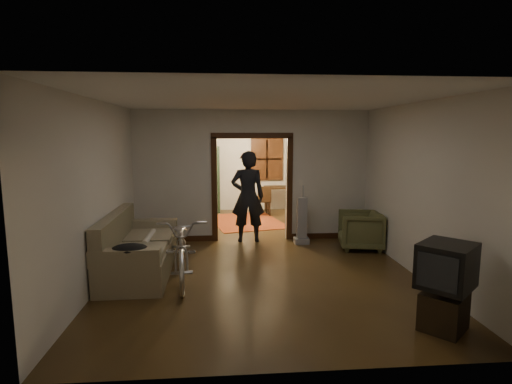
{
  "coord_description": "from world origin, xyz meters",
  "views": [
    {
      "loc": [
        -0.61,
        -7.78,
        2.28
      ],
      "look_at": [
        0.0,
        -0.3,
        1.2
      ],
      "focal_mm": 28.0,
      "sensor_mm": 36.0,
      "label": 1
    }
  ],
  "objects": [
    {
      "name": "wall_back",
      "position": [
        0.0,
        4.25,
        1.4
      ],
      "size": [
        5.0,
        0.02,
        2.8
      ],
      "primitive_type": "cube",
      "color": "beige",
      "rests_on": "floor"
    },
    {
      "name": "armchair",
      "position": [
        2.12,
        -0.15,
        0.38
      ],
      "size": [
        0.96,
        0.94,
        0.76
      ],
      "primitive_type": "imported",
      "rotation": [
        0.0,
        0.0,
        -1.75
      ],
      "color": "brown",
      "rests_on": "floor"
    },
    {
      "name": "ceiling",
      "position": [
        0.0,
        0.0,
        2.8
      ],
      "size": [
        5.0,
        8.5,
        0.01
      ],
      "primitive_type": "cube",
      "color": "white",
      "rests_on": "floor"
    },
    {
      "name": "globe",
      "position": [
        -1.26,
        3.87,
        1.94
      ],
      "size": [
        0.28,
        0.28,
        0.28
      ],
      "primitive_type": "sphere",
      "color": "#1E5972",
      "rests_on": "locker"
    },
    {
      "name": "person",
      "position": [
        -0.1,
        0.6,
        0.97
      ],
      "size": [
        0.71,
        0.47,
        1.95
      ],
      "primitive_type": "imported",
      "rotation": [
        0.0,
        0.0,
        3.13
      ],
      "color": "black",
      "rests_on": "floor"
    },
    {
      "name": "tv_stand",
      "position": [
        1.95,
        -3.54,
        0.22
      ],
      "size": [
        0.66,
        0.66,
        0.45
      ],
      "primitive_type": "cube",
      "rotation": [
        0.0,
        0.0,
        0.73
      ],
      "color": "black",
      "rests_on": "floor"
    },
    {
      "name": "light_switch",
      "position": [
        1.05,
        0.68,
        1.25
      ],
      "size": [
        0.08,
        0.01,
        0.12
      ],
      "primitive_type": "cube",
      "color": "silver",
      "rests_on": "partition_wall"
    },
    {
      "name": "crt_tv",
      "position": [
        1.95,
        -3.54,
        0.78
      ],
      "size": [
        0.81,
        0.81,
        0.52
      ],
      "primitive_type": "cube",
      "rotation": [
        0.0,
        0.0,
        0.73
      ],
      "color": "black",
      "rests_on": "tv_stand"
    },
    {
      "name": "wall_right",
      "position": [
        2.5,
        0.0,
        1.4
      ],
      "size": [
        0.02,
        8.5,
        2.8
      ],
      "primitive_type": "cube",
      "color": "beige",
      "rests_on": "floor"
    },
    {
      "name": "vacuum",
      "position": [
        1.01,
        0.32,
        0.5
      ],
      "size": [
        0.32,
        0.27,
        0.99
      ],
      "primitive_type": "cube",
      "rotation": [
        0.0,
        0.0,
        -0.09
      ],
      "color": "gray",
      "rests_on": "floor"
    },
    {
      "name": "chandelier",
      "position": [
        0.0,
        2.5,
        2.35
      ],
      "size": [
        0.24,
        0.24,
        0.24
      ],
      "primitive_type": "sphere",
      "color": "#FFE0A5",
      "rests_on": "ceiling"
    },
    {
      "name": "door_casing",
      "position": [
        0.0,
        0.75,
        1.1
      ],
      "size": [
        1.74,
        0.2,
        2.32
      ],
      "primitive_type": "cube",
      "color": "black",
      "rests_on": "floor"
    },
    {
      "name": "floor",
      "position": [
        0.0,
        0.0,
        0.0
      ],
      "size": [
        5.0,
        8.5,
        0.01
      ],
      "primitive_type": "cube",
      "color": "#2F200F",
      "rests_on": "ground"
    },
    {
      "name": "desk",
      "position": [
        1.09,
        3.8,
        0.38
      ],
      "size": [
        1.14,
        0.85,
        0.75
      ],
      "primitive_type": "cube",
      "rotation": [
        0.0,
        0.0,
        0.3
      ],
      "color": "black",
      "rests_on": "floor"
    },
    {
      "name": "partition_wall",
      "position": [
        0.0,
        0.75,
        1.4
      ],
      "size": [
        5.0,
        0.14,
        2.8
      ],
      "primitive_type": "cube",
      "color": "beige",
      "rests_on": "floor"
    },
    {
      "name": "jacket",
      "position": [
        -1.95,
        -2.18,
        0.68
      ],
      "size": [
        0.5,
        0.38,
        0.15
      ],
      "primitive_type": "ellipsoid",
      "color": "black",
      "rests_on": "sofa"
    },
    {
      "name": "desk_chair",
      "position": [
        0.51,
        3.3,
        0.43
      ],
      "size": [
        0.45,
        0.45,
        0.85
      ],
      "primitive_type": "cube",
      "rotation": [
        0.0,
        0.0,
        -0.21
      ],
      "color": "black",
      "rests_on": "floor"
    },
    {
      "name": "sofa",
      "position": [
        -2.0,
        -1.27,
        0.5
      ],
      "size": [
        1.02,
        2.2,
        1.0
      ],
      "primitive_type": "cube",
      "rotation": [
        0.0,
        0.0,
        0.02
      ],
      "color": "#70684B",
      "rests_on": "floor"
    },
    {
      "name": "locker",
      "position": [
        -1.26,
        3.87,
        0.97
      ],
      "size": [
        1.09,
        0.79,
        1.95
      ],
      "primitive_type": "cube",
      "rotation": [
        0.0,
        0.0,
        0.28
      ],
      "color": "black",
      "rests_on": "floor"
    },
    {
      "name": "far_window",
      "position": [
        0.7,
        4.21,
        1.55
      ],
      "size": [
        0.98,
        0.06,
        1.28
      ],
      "primitive_type": "cube",
      "color": "black",
      "rests_on": "wall_back"
    },
    {
      "name": "bicycle",
      "position": [
        -1.27,
        -1.63,
        0.53
      ],
      "size": [
        0.92,
        2.08,
        1.06
      ],
      "primitive_type": "imported",
      "rotation": [
        0.0,
        0.0,
        0.11
      ],
      "color": "silver",
      "rests_on": "floor"
    },
    {
      "name": "rolled_paper",
      "position": [
        -1.9,
        -0.97,
        0.53
      ],
      "size": [
        0.11,
        0.85,
        0.11
      ],
      "primitive_type": "cylinder",
      "rotation": [
        1.57,
        0.0,
        0.0
      ],
      "color": "beige",
      "rests_on": "sofa"
    },
    {
      "name": "oriental_rug",
      "position": [
        -0.04,
        2.55,
        0.01
      ],
      "size": [
        2.17,
        2.57,
        0.02
      ],
      "primitive_type": "cube",
      "rotation": [
        0.0,
        0.0,
        0.23
      ],
      "color": "maroon",
      "rests_on": "floor"
    },
    {
      "name": "wall_left",
      "position": [
        -2.5,
        0.0,
        1.4
      ],
      "size": [
        0.02,
        8.5,
        2.8
      ],
      "primitive_type": "cube",
      "color": "beige",
      "rests_on": "floor"
    }
  ]
}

